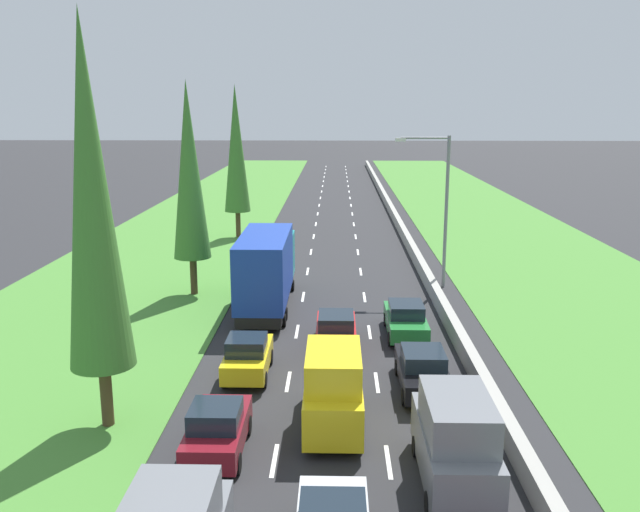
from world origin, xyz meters
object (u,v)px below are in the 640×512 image
at_px(green_sedan_right_lane, 406,319).
at_px(poplar_tree_nearest, 91,196).
at_px(yellow_van_centre_lane, 333,388).
at_px(grey_van_right_lane, 455,440).
at_px(street_light_mast, 441,200).
at_px(black_sedan_right_lane, 423,370).
at_px(red_sedan_centre_lane, 336,331).
at_px(blue_box_truck_left_lane, 267,269).
at_px(yellow_hatchback_left_lane, 248,356).
at_px(poplar_tree_second, 189,171).
at_px(poplar_tree_third, 236,149).
at_px(maroon_hatchback_left_lane, 217,429).

xyz_separation_m(green_sedan_right_lane, poplar_tree_nearest, (-11.05, -9.36, 7.07)).
relative_size(yellow_van_centre_lane, poplar_tree_nearest, 0.36).
xyz_separation_m(grey_van_right_lane, street_light_mast, (2.74, 21.67, 3.83)).
bearing_deg(black_sedan_right_lane, yellow_van_centre_lane, -137.51).
relative_size(red_sedan_centre_lane, blue_box_truck_left_lane, 0.48).
height_order(yellow_hatchback_left_lane, red_sedan_centre_lane, yellow_hatchback_left_lane).
bearing_deg(black_sedan_right_lane, red_sedan_centre_lane, 126.85).
bearing_deg(poplar_tree_second, red_sedan_centre_lane, -46.37).
xyz_separation_m(yellow_hatchback_left_lane, blue_box_truck_left_lane, (-0.16, 9.27, 1.35)).
height_order(yellow_hatchback_left_lane, street_light_mast, street_light_mast).
relative_size(red_sedan_centre_lane, poplar_tree_third, 0.36).
bearing_deg(yellow_hatchback_left_lane, poplar_tree_third, 98.97).
height_order(red_sedan_centre_lane, poplar_tree_nearest, poplar_tree_nearest).
xyz_separation_m(green_sedan_right_lane, poplar_tree_third, (-11.41, 24.01, 6.44)).
bearing_deg(poplar_tree_third, red_sedan_centre_lane, -72.51).
relative_size(grey_van_right_lane, yellow_hatchback_left_lane, 1.26).
distance_m(grey_van_right_lane, yellow_van_centre_lane, 4.91).
xyz_separation_m(poplar_tree_nearest, poplar_tree_third, (-0.36, 33.37, -0.63)).
bearing_deg(poplar_tree_nearest, poplar_tree_second, 91.59).
bearing_deg(yellow_van_centre_lane, poplar_tree_third, 103.57).
relative_size(green_sedan_right_lane, poplar_tree_third, 0.36).
height_order(red_sedan_centre_lane, green_sedan_right_lane, same).
bearing_deg(poplar_tree_nearest, blue_box_truck_left_lane, 73.48).
distance_m(black_sedan_right_lane, red_sedan_centre_lane, 5.52).
distance_m(black_sedan_right_lane, green_sedan_right_lane, 6.17).
relative_size(green_sedan_right_lane, street_light_mast, 0.50).
xyz_separation_m(poplar_tree_nearest, poplar_tree_second, (-0.45, 16.22, -0.77)).
height_order(yellow_van_centre_lane, poplar_tree_second, poplar_tree_second).
xyz_separation_m(blue_box_truck_left_lane, street_light_mast, (9.83, 4.62, 3.05)).
xyz_separation_m(poplar_tree_nearest, street_light_mast, (13.88, 18.27, -2.64)).
relative_size(poplar_tree_nearest, poplar_tree_second, 1.13).
xyz_separation_m(maroon_hatchback_left_lane, grey_van_right_lane, (7.06, -1.60, 0.56)).
bearing_deg(poplar_tree_third, grey_van_right_lane, -72.64).
distance_m(yellow_hatchback_left_lane, green_sedan_right_lane, 8.45).
distance_m(maroon_hatchback_left_lane, street_light_mast, 22.77).
bearing_deg(maroon_hatchback_left_lane, black_sedan_right_lane, 35.53).
height_order(grey_van_right_lane, poplar_tree_second, poplar_tree_second).
relative_size(maroon_hatchback_left_lane, poplar_tree_third, 0.31).
distance_m(maroon_hatchback_left_lane, grey_van_right_lane, 7.26).
bearing_deg(blue_box_truck_left_lane, grey_van_right_lane, -67.44).
bearing_deg(grey_van_right_lane, blue_box_truck_left_lane, 112.56).
bearing_deg(black_sedan_right_lane, street_light_mast, 79.45).
bearing_deg(yellow_van_centre_lane, poplar_tree_second, 116.72).
height_order(yellow_hatchback_left_lane, poplar_tree_second, poplar_tree_second).
relative_size(yellow_van_centre_lane, blue_box_truck_left_lane, 0.52).
bearing_deg(blue_box_truck_left_lane, poplar_tree_third, 102.61).
xyz_separation_m(black_sedan_right_lane, poplar_tree_second, (-11.52, 13.03, 6.29)).
xyz_separation_m(black_sedan_right_lane, red_sedan_centre_lane, (-3.31, 4.42, 0.00)).
bearing_deg(street_light_mast, poplar_tree_nearest, -127.22).
height_order(grey_van_right_lane, poplar_tree_third, poplar_tree_third).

